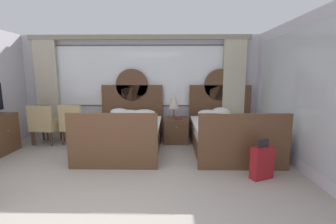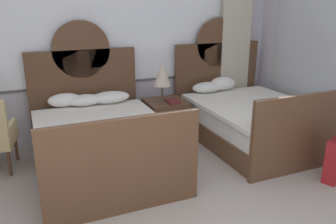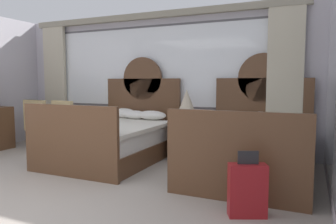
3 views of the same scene
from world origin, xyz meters
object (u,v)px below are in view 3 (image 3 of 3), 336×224
(bed_near_mirror, at_px, (251,150))
(table_lamp_on_nightstand, at_px, (187,100))
(armchair_by_window_right, at_px, (41,122))
(armchair_by_window_centre, at_px, (43,122))
(suitcase_on_floor, at_px, (247,190))
(book_on_nightstand, at_px, (191,124))
(nightstand_between_beds, at_px, (190,141))
(bed_near_window, at_px, (115,138))
(armchair_by_window_left, at_px, (69,124))

(bed_near_mirror, height_order, table_lamp_on_nightstand, bed_near_mirror)
(bed_near_mirror, distance_m, armchair_by_window_right, 4.38)
(table_lamp_on_nightstand, height_order, armchair_by_window_centre, table_lamp_on_nightstand)
(table_lamp_on_nightstand, relative_size, suitcase_on_floor, 0.91)
(bed_near_mirror, xyz_separation_m, book_on_nightstand, (-1.09, 0.49, 0.25))
(armchair_by_window_centre, bearing_deg, nightstand_between_beds, 4.33)
(suitcase_on_floor, bearing_deg, table_lamp_on_nightstand, 124.68)
(book_on_nightstand, bearing_deg, suitcase_on_floor, -56.43)
(bed_near_window, bearing_deg, nightstand_between_beds, 27.38)
(book_on_nightstand, distance_m, suitcase_on_floor, 2.36)
(table_lamp_on_nightstand, bearing_deg, armchair_by_window_right, -175.93)
(bed_near_mirror, relative_size, table_lamp_on_nightstand, 3.64)
(table_lamp_on_nightstand, bearing_deg, bed_near_window, -152.07)
(bed_near_window, bearing_deg, book_on_nightstand, 21.43)
(bed_near_mirror, height_order, armchair_by_window_right, bed_near_mirror)
(book_on_nightstand, distance_m, armchair_by_window_left, 2.54)
(book_on_nightstand, bearing_deg, bed_near_window, -158.57)
(nightstand_between_beds, xyz_separation_m, armchair_by_window_centre, (-3.16, -0.24, 0.21))
(nightstand_between_beds, relative_size, book_on_nightstand, 2.37)
(bed_near_mirror, relative_size, armchair_by_window_centre, 2.26)
(bed_near_window, height_order, armchair_by_window_centre, bed_near_window)
(suitcase_on_floor, bearing_deg, book_on_nightstand, 123.57)
(nightstand_between_beds, bearing_deg, armchair_by_window_centre, -175.67)
(bed_near_mirror, relative_size, suitcase_on_floor, 3.32)
(armchair_by_window_left, bearing_deg, armchair_by_window_centre, -179.99)
(armchair_by_window_left, bearing_deg, suitcase_on_floor, -25.50)
(suitcase_on_floor, bearing_deg, bed_near_mirror, 98.03)
(table_lamp_on_nightstand, height_order, armchair_by_window_left, table_lamp_on_nightstand)
(bed_near_window, xyz_separation_m, armchair_by_window_centre, (-2.00, 0.36, 0.14))
(nightstand_between_beds, bearing_deg, suitcase_on_floor, -56.63)
(armchair_by_window_right, xyz_separation_m, suitcase_on_floor, (4.57, -1.82, -0.24))
(nightstand_between_beds, height_order, armchair_by_window_centre, armchair_by_window_centre)
(table_lamp_on_nightstand, distance_m, book_on_nightstand, 0.44)
(bed_near_mirror, distance_m, table_lamp_on_nightstand, 1.50)
(table_lamp_on_nightstand, bearing_deg, nightstand_between_beds, 15.85)
(armchair_by_window_right, bearing_deg, table_lamp_on_nightstand, 4.07)
(armchair_by_window_left, bearing_deg, bed_near_window, -15.38)
(bed_near_window, height_order, armchair_by_window_right, bed_near_window)
(bed_near_window, relative_size, book_on_nightstand, 8.49)
(table_lamp_on_nightstand, height_order, suitcase_on_floor, table_lamp_on_nightstand)
(table_lamp_on_nightstand, relative_size, book_on_nightstand, 2.33)
(armchair_by_window_left, distance_m, armchair_by_window_right, 0.74)
(bed_near_window, xyz_separation_m, table_lamp_on_nightstand, (1.10, 0.58, 0.66))
(armchair_by_window_right, bearing_deg, suitcase_on_floor, -21.76)
(book_on_nightstand, relative_size, armchair_by_window_centre, 0.27)
(armchair_by_window_right, relative_size, suitcase_on_floor, 1.47)
(bed_near_mirror, height_order, armchair_by_window_left, bed_near_mirror)
(bed_near_window, bearing_deg, armchair_by_window_right, 170.08)
(armchair_by_window_left, bearing_deg, armchair_by_window_right, -179.90)
(suitcase_on_floor, bearing_deg, armchair_by_window_right, 158.24)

